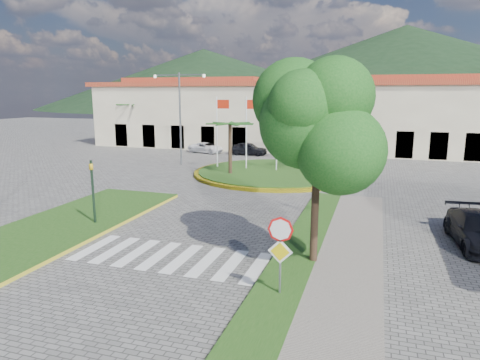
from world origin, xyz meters
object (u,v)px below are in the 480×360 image
(white_van, at_px, (206,148))
(car_side_right, at_px, (478,230))
(deciduous_tree, at_px, (318,125))
(car_dark_b, at_px, (352,152))
(roundabout_island, at_px, (275,172))
(stop_sign, at_px, (280,244))
(car_dark_a, at_px, (248,149))

(white_van, bearing_deg, car_side_right, -124.57)
(deciduous_tree, relative_size, white_van, 1.76)
(car_dark_b, bearing_deg, roundabout_island, 139.53)
(roundabout_island, relative_size, deciduous_tree, 1.87)
(roundabout_island, xyz_separation_m, car_dark_b, (5.27, 9.86, 0.51))
(car_side_right, bearing_deg, stop_sign, -139.42)
(roundabout_island, bearing_deg, deciduous_tree, -72.09)
(white_van, distance_m, car_dark_a, 4.78)
(car_dark_a, height_order, car_dark_b, car_dark_b)
(roundabout_island, relative_size, car_side_right, 2.69)
(white_van, xyz_separation_m, car_dark_a, (4.77, -0.18, 0.13))
(car_dark_a, xyz_separation_m, car_dark_b, (10.41, 0.14, 0.02))
(deciduous_tree, relative_size, car_dark_b, 1.64)
(deciduous_tree, distance_m, car_dark_b, 27.24)
(stop_sign, distance_m, car_side_right, 9.98)
(white_van, height_order, car_side_right, car_side_right)
(white_van, relative_size, car_side_right, 0.82)
(deciduous_tree, relative_size, car_dark_a, 1.74)
(car_dark_a, bearing_deg, deciduous_tree, -156.74)
(white_van, height_order, car_dark_a, car_dark_a)
(stop_sign, distance_m, deciduous_tree, 4.59)
(car_dark_a, bearing_deg, stop_sign, -159.81)
(stop_sign, xyz_separation_m, car_side_right, (6.85, 7.17, -1.11))
(stop_sign, bearing_deg, roundabout_island, 103.73)
(deciduous_tree, xyz_separation_m, car_side_right, (6.25, 4.13, -4.49))
(stop_sign, bearing_deg, car_dark_b, 89.27)
(roundabout_island, bearing_deg, white_van, 134.99)
(car_side_right, bearing_deg, deciduous_tree, -152.25)
(car_dark_b, bearing_deg, stop_sign, 166.94)
(stop_sign, xyz_separation_m, deciduous_tree, (0.60, 3.04, 3.38))
(deciduous_tree, xyz_separation_m, car_dark_a, (-10.63, 26.72, -4.51))
(stop_sign, bearing_deg, deciduous_tree, 78.82)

